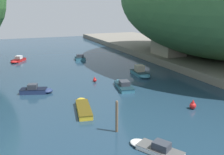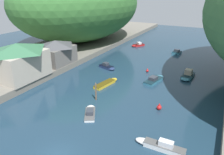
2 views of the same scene
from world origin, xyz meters
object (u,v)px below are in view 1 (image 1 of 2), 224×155
(boat_moored_right, at_px, (18,60))
(channel_buoy_near, at_px, (193,105))
(boat_mid_channel, at_px, (155,148))
(boat_yellow_tender, at_px, (83,107))
(boat_small_dinghy, at_px, (80,58))
(right_bank_cottage, at_px, (168,42))
(boat_white_cruiser, at_px, (141,73))
(boat_cabin_cruiser, at_px, (123,85))
(channel_buoy_far, at_px, (95,80))
(boat_far_upstream, at_px, (37,90))

(boat_moored_right, xyz_separation_m, channel_buoy_near, (17.12, -34.95, 0.07))
(boat_mid_channel, bearing_deg, boat_moored_right, 72.05)
(boat_yellow_tender, xyz_separation_m, channel_buoy_near, (11.44, -4.58, 0.15))
(boat_small_dinghy, bearing_deg, channel_buoy_near, -76.20)
(right_bank_cottage, height_order, boat_white_cruiser, right_bank_cottage)
(right_bank_cottage, height_order, boat_yellow_tender, right_bank_cottage)
(boat_white_cruiser, bearing_deg, boat_mid_channel, 68.80)
(boat_cabin_cruiser, distance_m, channel_buoy_far, 5.00)
(boat_white_cruiser, bearing_deg, boat_moored_right, -42.49)
(boat_moored_right, bearing_deg, boat_mid_channel, 133.07)
(boat_far_upstream, relative_size, boat_small_dinghy, 1.33)
(boat_far_upstream, relative_size, boat_cabin_cruiser, 0.73)
(boat_cabin_cruiser, relative_size, boat_moored_right, 1.35)
(boat_far_upstream, height_order, boat_cabin_cruiser, boat_far_upstream)
(boat_far_upstream, bearing_deg, right_bank_cottage, 129.92)
(boat_small_dinghy, bearing_deg, boat_white_cruiser, -65.35)
(boat_mid_channel, relative_size, boat_cabin_cruiser, 0.75)
(boat_white_cruiser, xyz_separation_m, channel_buoy_near, (-1.52, -14.87, -0.07))
(boat_cabin_cruiser, bearing_deg, channel_buoy_far, 136.98)
(boat_mid_channel, xyz_separation_m, boat_small_dinghy, (4.24, 38.15, 0.10))
(right_bank_cottage, relative_size, boat_moored_right, 1.60)
(channel_buoy_near, bearing_deg, channel_buoy_far, 115.40)
(right_bank_cottage, bearing_deg, boat_yellow_tender, -141.70)
(boat_yellow_tender, bearing_deg, right_bank_cottage, 48.22)
(channel_buoy_far, bearing_deg, boat_moored_right, 116.58)
(right_bank_cottage, height_order, boat_far_upstream, right_bank_cottage)
(boat_white_cruiser, height_order, channel_buoy_far, boat_white_cruiser)
(right_bank_cottage, distance_m, boat_yellow_tender, 31.38)
(boat_white_cruiser, xyz_separation_m, boat_cabin_cruiser, (-5.38, -4.58, -0.14))
(boat_yellow_tender, xyz_separation_m, boat_cabin_cruiser, (7.58, 5.70, 0.08))
(right_bank_cottage, xyz_separation_m, boat_cabin_cruiser, (-16.88, -13.61, -3.59))
(boat_yellow_tender, relative_size, boat_far_upstream, 1.40)
(boat_cabin_cruiser, bearing_deg, boat_mid_channel, -95.15)
(boat_far_upstream, height_order, boat_mid_channel, boat_far_upstream)
(channel_buoy_near, xyz_separation_m, channel_buoy_far, (-6.80, 14.33, -0.09))
(right_bank_cottage, distance_m, channel_buoy_near, 27.44)
(boat_cabin_cruiser, xyz_separation_m, boat_moored_right, (-13.26, 24.67, 0.01))
(boat_far_upstream, bearing_deg, boat_yellow_tender, 46.22)
(boat_mid_channel, bearing_deg, boat_small_dinghy, 53.80)
(boat_white_cruiser, height_order, boat_small_dinghy, boat_white_cruiser)
(right_bank_cottage, bearing_deg, channel_buoy_near, -118.58)
(boat_moored_right, bearing_deg, right_bank_cottage, -168.98)
(boat_white_cruiser, xyz_separation_m, boat_moored_right, (-18.64, 20.08, -0.14))
(boat_cabin_cruiser, height_order, boat_small_dinghy, boat_small_dinghy)
(boat_moored_right, bearing_deg, boat_far_upstream, 125.00)
(boat_white_cruiser, height_order, boat_cabin_cruiser, boat_white_cruiser)
(boat_cabin_cruiser, xyz_separation_m, boat_small_dinghy, (-0.41, 22.01, 0.03))
(boat_cabin_cruiser, bearing_deg, right_bank_cottage, 49.82)
(boat_white_cruiser, height_order, boat_moored_right, boat_white_cruiser)
(boat_far_upstream, distance_m, boat_small_dinghy, 22.98)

